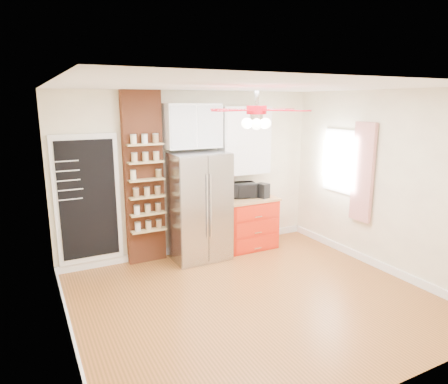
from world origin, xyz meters
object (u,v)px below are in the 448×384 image
toaster_oven (242,190)px  pantry_jar_oats (133,175)px  canister_left (267,193)px  coffee_maker (263,191)px  red_cabinet (248,222)px  fridge (199,206)px  ceiling_fan (257,110)px

toaster_oven → pantry_jar_oats: bearing=-166.9°
canister_left → coffee_maker: bearing=-161.3°
red_cabinet → pantry_jar_oats: bearing=176.5°
toaster_oven → red_cabinet: bearing=-31.3°
canister_left → fridge: bearing=179.1°
fridge → coffee_maker: 1.19m
coffee_maker → canister_left: 0.14m
fridge → canister_left: fridge is taller
canister_left → pantry_jar_oats: size_ratio=0.91×
canister_left → pantry_jar_oats: pantry_jar_oats is taller
red_cabinet → coffee_maker: 0.62m
ceiling_fan → fridge: bearing=91.8°
red_cabinet → coffee_maker: bearing=-27.3°
fridge → toaster_oven: 0.91m
ceiling_fan → coffee_maker: ceiling_fan is taller
fridge → pantry_jar_oats: size_ratio=12.53×
toaster_oven → pantry_jar_oats: pantry_jar_oats is taller
ceiling_fan → coffee_maker: (1.13, 1.57, -1.40)m
red_cabinet → toaster_oven: toaster_oven is taller
fridge → canister_left: size_ratio=13.80×
toaster_oven → coffee_maker: toaster_oven is taller
pantry_jar_oats → toaster_oven: bearing=-1.0°
ceiling_fan → pantry_jar_oats: 2.30m
red_cabinet → toaster_oven: 0.59m
fridge → red_cabinet: 1.06m
coffee_maker → pantry_jar_oats: bearing=157.3°
fridge → red_cabinet: fridge is taller
red_cabinet → pantry_jar_oats: size_ratio=6.73×
canister_left → pantry_jar_oats: (-2.29, 0.19, 0.48)m
red_cabinet → pantry_jar_oats: pantry_jar_oats is taller
pantry_jar_oats → red_cabinet: bearing=-3.5°
ceiling_fan → red_cabinet: bearing=61.3°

